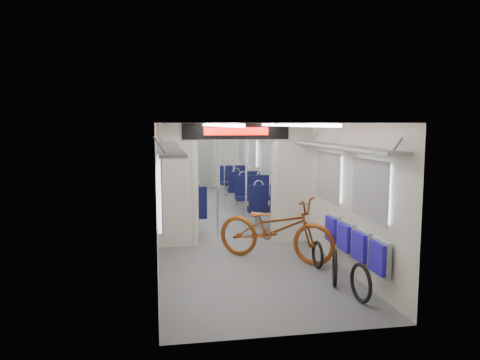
{
  "coord_description": "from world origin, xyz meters",
  "views": [
    {
      "loc": [
        -1.41,
        -10.68,
        2.29
      ],
      "look_at": [
        0.12,
        -1.86,
        1.21
      ],
      "focal_mm": 35.0,
      "sensor_mm": 36.0,
      "label": 1
    }
  ],
  "objects": [
    {
      "name": "stanchion_far_left",
      "position": [
        -0.4,
        2.05,
        1.15
      ],
      "size": [
        0.04,
        0.04,
        2.3
      ],
      "primitive_type": "cylinder",
      "color": "silver",
      "rests_on": "ground"
    },
    {
      "name": "stanchion_far_right",
      "position": [
        0.34,
        1.99,
        1.15
      ],
      "size": [
        0.04,
        0.04,
        2.3
      ],
      "primitive_type": "cylinder",
      "color": "silver",
      "rests_on": "ground"
    },
    {
      "name": "seat_bay_far_right",
      "position": [
        0.94,
        3.12,
        0.53
      ],
      "size": [
        0.88,
        1.95,
        1.06
      ],
      "color": "black",
      "rests_on": "ground"
    },
    {
      "name": "stanchion_near_right",
      "position": [
        0.27,
        -1.69,
        1.15
      ],
      "size": [
        0.04,
        0.04,
        2.3
      ],
      "primitive_type": "cylinder",
      "color": "silver",
      "rests_on": "ground"
    },
    {
      "name": "bike_hoop_c",
      "position": [
        1.04,
        -3.78,
        0.2
      ],
      "size": [
        0.06,
        0.45,
        0.44
      ],
      "primitive_type": "torus",
      "rotation": [
        1.57,
        0.0,
        1.6
      ],
      "color": "black",
      "rests_on": "ground"
    },
    {
      "name": "seat_bay_near_left",
      "position": [
        -0.93,
        -0.22,
        0.56
      ],
      "size": [
        0.93,
        2.17,
        1.13
      ],
      "color": "black",
      "rests_on": "ground"
    },
    {
      "name": "bike_hoop_a",
      "position": [
        1.11,
        -5.23,
        0.23
      ],
      "size": [
        0.1,
        0.52,
        0.52
      ],
      "primitive_type": "torus",
      "rotation": [
        1.57,
        0.0,
        1.66
      ],
      "color": "black",
      "rests_on": "ground"
    },
    {
      "name": "carriage",
      "position": [
        0.0,
        -0.27,
        1.5
      ],
      "size": [
        12.0,
        12.02,
        2.31
      ],
      "color": "#515456",
      "rests_on": "ground"
    },
    {
      "name": "seat_bay_far_left",
      "position": [
        -0.93,
        3.76,
        0.56
      ],
      "size": [
        0.94,
        2.19,
        1.14
      ],
      "color": "black",
      "rests_on": "ground"
    },
    {
      "name": "bicycle",
      "position": [
        0.48,
        -3.21,
        0.54
      ],
      "size": [
        2.09,
        1.78,
        1.08
      ],
      "primitive_type": "imported",
      "rotation": [
        0.0,
        0.0,
        0.95
      ],
      "color": "brown",
      "rests_on": "ground"
    },
    {
      "name": "bike_hoop_b",
      "position": [
        1.01,
        -4.59,
        0.24
      ],
      "size": [
        0.21,
        0.52,
        0.53
      ],
      "primitive_type": "torus",
      "rotation": [
        1.57,
        0.0,
        1.25
      ],
      "color": "black",
      "rests_on": "ground"
    },
    {
      "name": "seat_bay_near_right",
      "position": [
        0.93,
        0.1,
        0.53
      ],
      "size": [
        0.89,
        1.99,
        1.07
      ],
      "color": "black",
      "rests_on": "ground"
    },
    {
      "name": "flip_bench",
      "position": [
        1.35,
        -4.41,
        0.58
      ],
      "size": [
        0.12,
        2.07,
        0.47
      ],
      "color": "gray",
      "rests_on": "carriage"
    },
    {
      "name": "stanchion_near_left",
      "position": [
        -0.28,
        -1.48,
        1.15
      ],
      "size": [
        0.04,
        0.04,
        2.3
      ],
      "primitive_type": "cylinder",
      "color": "silver",
      "rests_on": "ground"
    }
  ]
}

